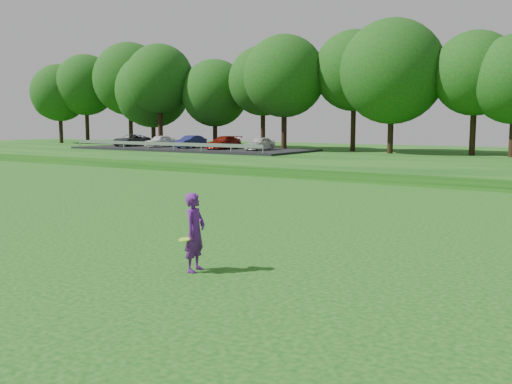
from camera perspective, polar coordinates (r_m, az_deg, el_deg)
The scene contains 6 objects.
ground at distance 15.53m, azimuth -16.49°, elevation -5.58°, with size 140.00×140.00×0.00m, color #0D4511.
berm at distance 45.36m, azimuth 18.35°, elevation 2.88°, with size 130.00×30.00×0.60m, color #0D4511.
walking_path at distance 32.10m, azimuth 11.84°, elevation 1.01°, with size 130.00×1.60×0.04m, color gray.
treeline at distance 49.36m, azimuth 19.94°, elevation 12.20°, with size 104.00×7.00×15.00m, color #104511, non-canonical shape.
parking_lot at distance 55.75m, azimuth -6.95°, elevation 4.66°, with size 24.00×9.00×1.38m.
woman at distance 12.74m, azimuth -6.14°, elevation -4.02°, with size 0.54×0.77×1.76m.
Camera 1 is at (11.63, -9.74, 3.32)m, focal length 40.00 mm.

